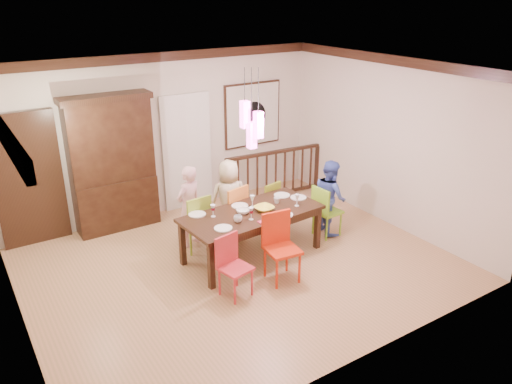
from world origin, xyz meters
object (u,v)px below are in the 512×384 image
dining_table (252,217)px  balustrade (276,173)px  chair_end_right (328,207)px  person_far_mid (229,199)px  person_far_left (189,206)px  person_end_right (330,197)px  china_hutch (112,164)px  chair_far_left (193,218)px

dining_table → balustrade: 2.49m
chair_end_right → person_far_mid: person_far_mid is taller
person_far_left → dining_table: bearing=105.8°
person_far_left → person_end_right: size_ratio=1.06×
dining_table → person_far_mid: person_far_mid is taller
dining_table → balustrade: (1.70, 1.81, -0.17)m
dining_table → person_far_mid: 0.81m
china_hutch → person_far_mid: 2.06m
chair_end_right → china_hutch: bearing=47.9°
chair_far_left → balustrade: size_ratio=0.43×
balustrade → person_end_right: (-0.13, -1.78, 0.14)m
chair_far_left → chair_end_right: (2.10, -0.78, -0.03)m
person_end_right → person_far_left: bearing=83.9°
dining_table → person_far_left: person_far_left is taller
chair_far_left → chair_end_right: 2.24m
balustrade → person_far_mid: (-1.64, -1.00, 0.16)m
dining_table → china_hutch: (-1.41, 2.15, 0.50)m
person_far_mid → person_end_right: 1.70m
balustrade → person_far_left: size_ratio=1.63×
chair_end_right → china_hutch: 3.69m
dining_table → person_end_right: size_ratio=1.73×
person_far_mid → person_end_right: size_ratio=1.04×
dining_table → balustrade: size_ratio=1.01×
chair_end_right → person_end_right: bearing=-56.1°
china_hutch → person_far_left: size_ratio=1.72×
balustrade → chair_far_left: bearing=-150.3°
chair_far_left → person_far_left: bearing=-98.0°
chair_far_left → person_far_left: (0.01, 0.16, 0.14)m
chair_far_left → china_hutch: (-0.77, 1.45, 0.63)m
china_hutch → person_end_right: size_ratio=1.82×
chair_far_left → person_far_mid: 0.73m
dining_table → chair_end_right: 1.46m
chair_far_left → person_far_mid: (0.71, 0.10, 0.13)m
chair_end_right → balustrade: (0.25, 1.88, -0.01)m
person_end_right → dining_table: bearing=105.6°
chair_end_right → balustrade: 1.89m
china_hutch → person_end_right: bearing=-35.5°
chair_end_right → person_far_mid: 1.65m
person_far_left → person_end_right: 2.36m
chair_end_right → person_far_left: bearing=61.6°
chair_far_left → china_hutch: size_ratio=0.40×
person_far_mid → balustrade: bearing=-133.2°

